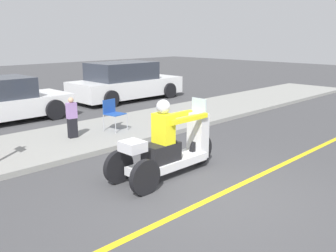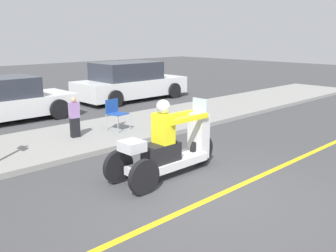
# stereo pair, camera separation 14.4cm
# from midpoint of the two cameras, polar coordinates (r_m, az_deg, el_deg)

# --- Properties ---
(ground_plane) EXTENTS (60.00, 60.00, 0.00)m
(ground_plane) POSITION_cam_midpoint_polar(r_m,az_deg,el_deg) (6.32, 6.51, -10.69)
(ground_plane) COLOR #424244
(lane_stripe) EXTENTS (24.00, 0.12, 0.01)m
(lane_stripe) POSITION_cam_midpoint_polar(r_m,az_deg,el_deg) (6.43, 7.35, -10.26)
(lane_stripe) COLOR gold
(lane_stripe) RESTS_ON ground
(sidewalk_strip) EXTENTS (28.00, 2.80, 0.12)m
(sidewalk_strip) POSITION_cam_midpoint_polar(r_m,az_deg,el_deg) (9.67, -15.27, -2.05)
(sidewalk_strip) COLOR gray
(sidewalk_strip) RESTS_ON ground
(motorcycle_trike) EXTENTS (2.46, 0.81, 1.48)m
(motorcycle_trike) POSITION_cam_midpoint_polar(r_m,az_deg,el_deg) (7.03, -0.53, -3.51)
(motorcycle_trike) COLOR black
(motorcycle_trike) RESTS_ON ground
(spectator_with_child) EXTENTS (0.26, 0.17, 1.01)m
(spectator_with_child) POSITION_cam_midpoint_polar(r_m,az_deg,el_deg) (9.52, -14.84, 1.13)
(spectator_with_child) COLOR black
(spectator_with_child) RESTS_ON sidewalk_strip
(folding_chair_set_back) EXTENTS (0.52, 0.52, 0.82)m
(folding_chair_set_back) POSITION_cam_midpoint_polar(r_m,az_deg,el_deg) (10.06, -8.86, 2.19)
(folding_chair_set_back) COLOR #A5A8AD
(folding_chair_set_back) RESTS_ON sidewalk_strip
(parked_car_lot_far) EXTENTS (4.69, 2.12, 1.54)m
(parked_car_lot_far) POSITION_cam_midpoint_polar(r_m,az_deg,el_deg) (15.52, -6.79, 6.64)
(parked_car_lot_far) COLOR silver
(parked_car_lot_far) RESTS_ON ground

